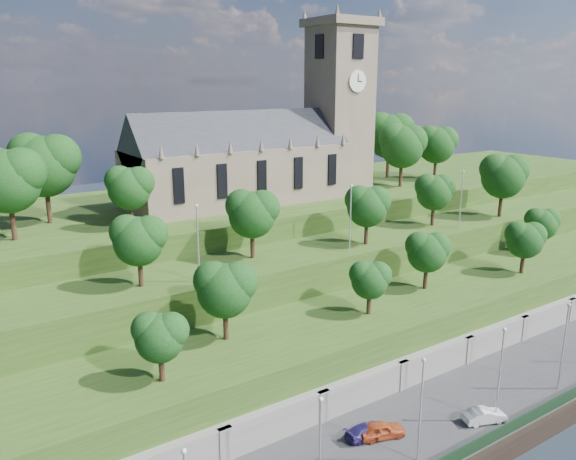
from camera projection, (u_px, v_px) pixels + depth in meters
ground at (530, 447)px, 50.72m from camera, size 320.00×320.00×0.00m
promenade at (476, 406)px, 55.29m from camera, size 160.00×12.00×2.00m
quay_wall at (532, 436)px, 50.40m from camera, size 160.00×0.50×2.20m
fence at (527, 418)px, 50.54m from camera, size 160.00×0.10×1.20m
retaining_wall at (431, 367)px, 59.71m from camera, size 160.00×2.10×5.00m
embankment_lower at (392, 334)px, 64.18m from camera, size 160.00×12.00×8.00m
embankment_upper at (333, 289)px, 72.52m from camera, size 160.00×10.00×12.00m
hilltop at (252, 241)px, 89.03m from camera, size 160.00×32.00×15.00m
church at (268, 148)px, 82.37m from camera, size 38.60×12.35×27.60m
trees_lower at (397, 260)px, 62.45m from camera, size 63.42×8.91×7.82m
trees_upper at (384, 196)px, 72.71m from camera, size 62.23×8.94×9.60m
trees_hilltop at (280, 150)px, 82.83m from camera, size 76.61×16.45×11.76m
lamp_posts_promenade at (500, 369)px, 49.80m from camera, size 60.36×0.36×9.24m
lamp_posts_upper at (350, 213)px, 67.36m from camera, size 40.36×0.36×8.16m
car_left at (381, 430)px, 48.65m from camera, size 4.55×2.88×1.44m
car_middle at (484, 416)px, 50.83m from camera, size 4.26×2.68×1.32m
car_right at (366, 430)px, 48.78m from camera, size 4.08×1.66×1.18m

